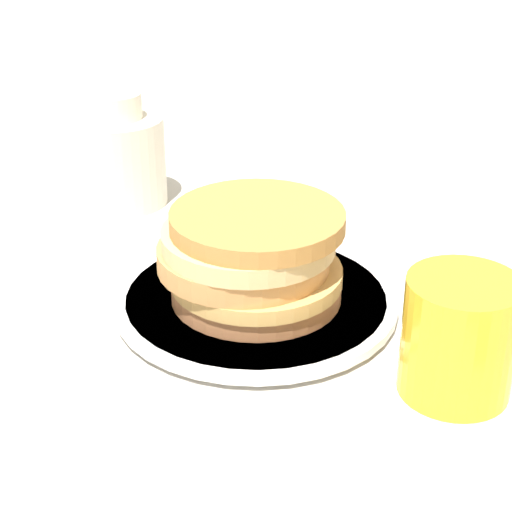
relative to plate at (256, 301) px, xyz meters
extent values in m
plane|color=#BCB7AD|center=(0.03, -0.02, -0.01)|extent=(4.00, 4.00, 0.00)
cylinder|color=white|center=(0.00, 0.00, 0.00)|extent=(0.21, 0.21, 0.01)
cylinder|color=white|center=(0.00, 0.00, 0.00)|extent=(0.22, 0.22, 0.01)
cylinder|color=#BB7649|center=(0.00, 0.00, 0.01)|extent=(0.13, 0.13, 0.01)
cylinder|color=tan|center=(0.00, 0.00, 0.03)|extent=(0.13, 0.13, 0.01)
cylinder|color=tan|center=(0.01, 0.01, 0.04)|extent=(0.13, 0.13, 0.02)
cylinder|color=tan|center=(0.00, 0.01, 0.06)|extent=(0.13, 0.13, 0.01)
cylinder|color=#B0783B|center=(0.00, 0.00, 0.07)|extent=(0.13, 0.13, 0.01)
cylinder|color=yellow|center=(-0.17, 0.02, 0.04)|extent=(0.08, 0.08, 0.08)
cylinder|color=beige|center=(0.23, -0.11, 0.04)|extent=(0.09, 0.09, 0.09)
cylinder|color=beige|center=(0.23, -0.11, 0.09)|extent=(0.05, 0.05, 0.02)
camera|label=1|loc=(-0.32, 0.49, 0.34)|focal=60.00mm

